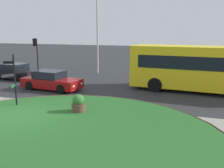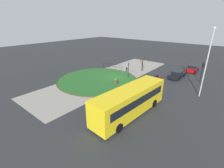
{
  "view_description": "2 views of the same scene",
  "coord_description": "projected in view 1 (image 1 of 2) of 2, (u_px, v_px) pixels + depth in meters",
  "views": [
    {
      "loc": [
        8.3,
        -10.11,
        4.24
      ],
      "look_at": [
        3.88,
        2.97,
        1.38
      ],
      "focal_mm": 41.9,
      "sensor_mm": 36.0,
      "label": 1
    },
    {
      "loc": [
        22.13,
        16.91,
        9.92
      ],
      "look_at": [
        5.31,
        3.19,
        1.22
      ],
      "focal_mm": 25.2,
      "sensor_mm": 36.0,
      "label": 2
    }
  ],
  "objects": [
    {
      "name": "ground",
      "position": [
        18.0,
        118.0,
        12.84
      ],
      "size": [
        120.0,
        120.0,
        0.0
      ],
      "primitive_type": "plane",
      "color": "#282B2D"
    },
    {
      "name": "grass_island",
      "position": [
        48.0,
        142.0,
        9.96
      ],
      "size": [
        14.13,
        14.13,
        0.1
      ],
      "primitive_type": "cylinder",
      "color": "#235B23",
      "rests_on": "ground"
    },
    {
      "name": "grass_kerb_ring",
      "position": [
        48.0,
        142.0,
        9.96
      ],
      "size": [
        14.44,
        14.44,
        0.11
      ],
      "primitive_type": "torus",
      "color": "brown",
      "rests_on": "ground"
    },
    {
      "name": "signpost_directional",
      "position": [
        14.0,
        78.0,
        14.4
      ],
      "size": [
        1.06,
        0.99,
        2.96
      ],
      "color": "black",
      "rests_on": "ground"
    },
    {
      "name": "bus_yellow",
      "position": [
        207.0,
        68.0,
        17.77
      ],
      "size": [
        10.5,
        3.3,
        3.16
      ],
      "rotation": [
        0.0,
        0.0,
        3.07
      ],
      "color": "yellow",
      "rests_on": "ground"
    },
    {
      "name": "car_near_lane",
      "position": [
        51.0,
        81.0,
        18.89
      ],
      "size": [
        4.49,
        2.12,
        1.37
      ],
      "rotation": [
        0.0,
        0.0,
        -0.09
      ],
      "color": "maroon",
      "rests_on": "ground"
    },
    {
      "name": "car_far_lane",
      "position": [
        14.0,
        72.0,
        23.02
      ],
      "size": [
        4.51,
        2.05,
        1.36
      ],
      "rotation": [
        0.0,
        0.0,
        3.1
      ],
      "color": "black",
      "rests_on": "ground"
    },
    {
      "name": "traffic_light_near",
      "position": [
        35.0,
        47.0,
        26.34
      ],
      "size": [
        0.48,
        0.32,
        3.42
      ],
      "rotation": [
        0.0,
        0.0,
        3.43
      ],
      "color": "black",
      "rests_on": "ground"
    },
    {
      "name": "lamppost_tall",
      "position": [
        97.0,
        22.0,
        25.04
      ],
      "size": [
        0.32,
        0.32,
        9.31
      ],
      "color": "#B7B7BC",
      "rests_on": "ground"
    },
    {
      "name": "planter_near_signpost",
      "position": [
        78.0,
        105.0,
        13.5
      ],
      "size": [
        0.71,
        0.71,
        1.01
      ],
      "color": "brown",
      "rests_on": "ground"
    }
  ]
}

